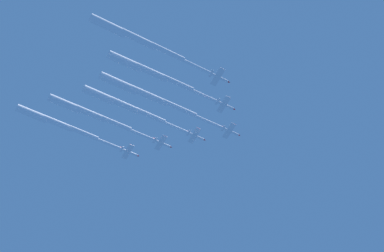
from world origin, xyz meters
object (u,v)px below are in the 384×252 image
(jet_starboard_mid, at_px, (138,39))
(jet_port_outer, at_px, (58,124))
(jet_port_inner, at_px, (125,106))
(jet_starboard_inner, at_px, (151,73))
(jet_lead, at_px, (148,96))
(jet_port_mid, at_px, (91,114))

(jet_starboard_mid, bearing_deg, jet_port_outer, -130.86)
(jet_port_inner, distance_m, jet_starboard_mid, 38.80)
(jet_starboard_inner, xyz_separation_m, jet_port_outer, (-22.75, -48.43, 1.01))
(jet_lead, xyz_separation_m, jet_starboard_inner, (12.36, 3.99, -0.22))
(jet_port_outer, bearing_deg, jet_port_mid, 81.12)
(jet_port_mid, relative_size, jet_starboard_mid, 0.97)
(jet_port_inner, distance_m, jet_starboard_inner, 24.17)
(jet_starboard_mid, xyz_separation_m, jet_port_outer, (-40.63, -46.97, 2.12))
(jet_lead, relative_size, jet_starboard_mid, 1.11)
(jet_starboard_inner, xyz_separation_m, jet_starboard_mid, (17.87, -1.46, -1.11))
(jet_port_inner, relative_size, jet_port_outer, 1.02)
(jet_starboard_inner, relative_size, jet_port_mid, 1.00)
(jet_port_mid, bearing_deg, jet_starboard_inner, 58.06)
(jet_lead, distance_m, jet_port_outer, 45.65)
(jet_lead, xyz_separation_m, jet_port_mid, (-7.90, -28.50, 1.90))
(jet_starboard_inner, bearing_deg, jet_lead, -162.11)
(jet_starboard_mid, distance_m, jet_port_outer, 62.14)
(jet_starboard_inner, height_order, jet_port_outer, jet_port_outer)
(jet_starboard_inner, distance_m, jet_port_mid, 38.35)
(jet_lead, distance_m, jet_starboard_inner, 12.99)
(jet_lead, xyz_separation_m, jet_port_outer, (-10.39, -44.44, 0.78))
(jet_starboard_inner, bearing_deg, jet_port_mid, -121.94)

